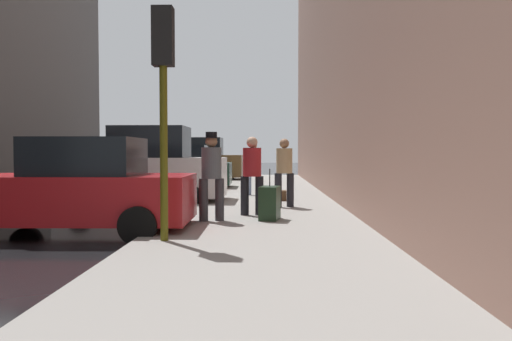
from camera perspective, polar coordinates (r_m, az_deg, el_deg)
name	(u,v)px	position (r m, az deg, el deg)	size (l,w,h in m)	color
sidewalk	(262,224)	(10.13, 0.68, -6.12)	(4.00, 40.00, 0.15)	gray
parked_red_hatchback	(78,189)	(9.68, -19.64, -2.02)	(4.22, 2.09, 1.79)	#B2191E
parked_white_van	(146,169)	(14.55, -12.51, 0.13)	(4.61, 2.08, 2.25)	silver
parked_dark_green_sedan	(178,169)	(19.75, -8.86, 0.14)	(4.23, 2.11, 1.79)	#193828
parked_bronze_suv	(198,162)	(25.45, -6.60, 1.01)	(4.63, 2.12, 2.25)	brown
fire_hydrant	(221,181)	(18.01, -4.04, -1.15)	(0.42, 0.22, 0.70)	red
traffic_light	(163,72)	(7.95, -10.54, 10.99)	(0.32, 0.32, 3.60)	#514C0F
pedestrian_in_red_jacket	(252,171)	(10.85, -0.46, -0.11)	(0.50, 0.41, 1.71)	black
pedestrian_in_tan_coat	(284,169)	(12.45, 3.25, 0.18)	(0.53, 0.50, 1.71)	black
pedestrian_in_jeans	(253,165)	(15.96, -0.30, 0.61)	(0.53, 0.49, 1.71)	#728CB2
pedestrian_with_beanie	(211,172)	(9.98, -5.11, -0.13)	(0.52, 0.46, 1.78)	#333338
rolling_suitcase	(270,203)	(10.13, 1.58, -3.75)	(0.46, 0.62, 1.04)	black
duffel_bag	(281,195)	(14.22, 2.83, -2.87)	(0.32, 0.44, 0.28)	#472D19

